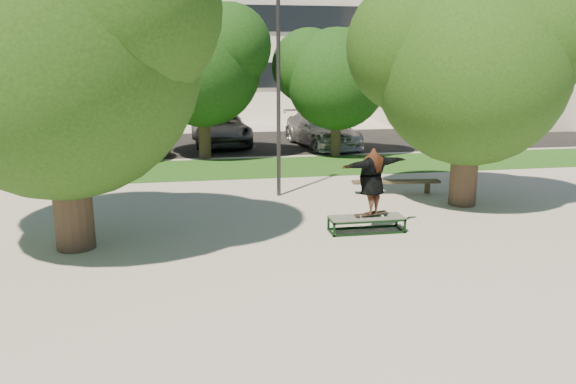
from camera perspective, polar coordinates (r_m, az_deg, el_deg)
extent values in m
plane|color=#9A958D|center=(12.29, -1.81, -6.06)|extent=(120.00, 120.00, 0.00)
cube|color=#194C15|center=(21.53, -2.85, 2.51)|extent=(30.00, 4.00, 0.02)
cube|color=black|center=(27.82, -6.63, 4.94)|extent=(40.00, 8.00, 0.01)
cylinder|color=#38281E|center=(12.97, -21.24, 1.40)|extent=(0.84, 0.84, 3.20)
sphere|color=#1B3C10|center=(12.72, -22.21, 12.34)|extent=(5.80, 5.80, 5.80)
sphere|color=#1B3C10|center=(11.99, -16.84, 17.60)|extent=(4.06, 4.06, 4.06)
cylinder|color=#38281E|center=(16.57, 17.58, 3.80)|extent=(0.76, 0.76, 3.00)
sphere|color=#1B3C10|center=(16.37, 18.15, 11.69)|extent=(5.20, 5.20, 5.20)
sphere|color=#1B3C10|center=(16.52, 12.91, 14.28)|extent=(3.90, 3.90, 3.90)
sphere|color=#1B3C10|center=(16.51, 22.96, 14.48)|extent=(3.64, 3.64, 3.64)
cylinder|color=#38281E|center=(23.14, -22.25, 5.78)|extent=(0.44, 0.44, 2.80)
sphere|color=black|center=(22.99, -22.72, 10.87)|extent=(4.40, 4.40, 4.40)
sphere|color=black|center=(23.88, -25.13, 12.03)|extent=(3.30, 3.30, 3.30)
sphere|color=black|center=(22.36, -20.60, 12.98)|extent=(3.08, 3.08, 3.08)
cylinder|color=#38281E|center=(23.62, -8.54, 7.02)|extent=(0.50, 0.50, 3.00)
sphere|color=black|center=(23.48, -8.73, 12.41)|extent=(4.80, 4.80, 4.80)
sphere|color=black|center=(24.19, -11.75, 13.73)|extent=(3.60, 3.60, 3.60)
sphere|color=black|center=(23.05, -6.00, 14.56)|extent=(3.36, 3.36, 3.36)
cylinder|color=#38281E|center=(23.94, 4.88, 6.72)|extent=(0.40, 0.40, 2.60)
sphere|color=black|center=(23.79, 4.98, 11.34)|extent=(4.20, 4.20, 4.20)
sphere|color=black|center=(24.14, 2.14, 12.66)|extent=(3.15, 3.15, 3.15)
sphere|color=black|center=(23.63, 7.55, 13.04)|extent=(2.94, 2.94, 2.94)
cylinder|color=#2D2D30|center=(16.71, -0.97, 9.69)|extent=(0.12, 0.12, 6.00)
cube|color=silver|center=(43.64, -11.11, 18.40)|extent=(30.00, 14.00, 16.00)
cube|color=black|center=(36.42, -10.88, 11.54)|extent=(27.60, 0.12, 1.60)
cube|color=black|center=(36.48, -11.14, 17.03)|extent=(27.60, 0.12, 1.60)
cube|color=beige|center=(38.81, 20.82, 12.50)|extent=(15.00, 10.00, 8.00)
cube|color=#475147|center=(13.67, 7.99, -2.56)|extent=(1.80, 0.60, 0.03)
cylinder|color=white|center=(13.54, 7.42, -2.52)|extent=(0.06, 0.03, 0.06)
cylinder|color=white|center=(13.69, 7.22, -2.34)|extent=(0.06, 0.03, 0.06)
cylinder|color=white|center=(13.71, 9.58, -2.40)|extent=(0.06, 0.03, 0.06)
cylinder|color=white|center=(13.85, 9.36, -2.22)|extent=(0.06, 0.03, 0.06)
cube|color=black|center=(13.68, 8.41, -2.21)|extent=(0.78, 0.20, 0.10)
imported|color=brown|center=(13.49, 8.52, 1.10)|extent=(2.02, 1.26, 1.60)
cube|color=#493F2C|center=(17.45, 7.73, 0.36)|extent=(0.15, 0.15, 0.36)
cube|color=#493F2C|center=(17.96, 13.97, 0.46)|extent=(0.15, 0.15, 0.36)
cube|color=#493F2C|center=(17.63, 10.92, 1.04)|extent=(2.74, 0.65, 0.07)
imported|color=#BBBCC1|center=(25.26, -14.28, 5.35)|extent=(1.69, 4.16, 1.41)
imported|color=black|center=(25.40, -17.24, 5.09)|extent=(1.65, 4.06, 1.31)
imported|color=#505055|center=(27.44, -6.87, 6.44)|extent=(2.80, 5.68, 1.55)
imported|color=#A7A7AB|center=(26.68, 3.43, 6.37)|extent=(3.14, 5.84, 1.61)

